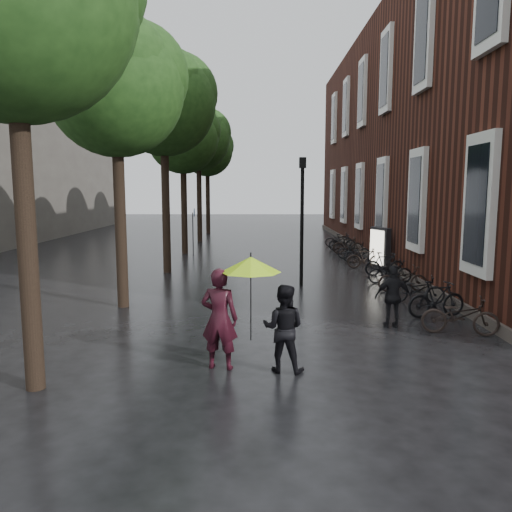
{
  "coord_description": "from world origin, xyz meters",
  "views": [
    {
      "loc": [
        -0.18,
        -7.17,
        3.41
      ],
      "look_at": [
        -0.23,
        5.51,
        1.69
      ],
      "focal_mm": 35.0,
      "sensor_mm": 36.0,
      "label": 1
    }
  ],
  "objects_px": {
    "ad_lightbox": "(380,248)",
    "lamp_post": "(302,209)",
    "person_black": "(283,328)",
    "person_burgundy": "(219,319)",
    "pedestrian_walking": "(393,297)",
    "parked_bicycles": "(376,263)"
  },
  "relations": [
    {
      "from": "ad_lightbox",
      "to": "parked_bicycles",
      "type": "bearing_deg",
      "value": -129.73
    },
    {
      "from": "parked_bicycles",
      "to": "lamp_post",
      "type": "height_order",
      "value": "lamp_post"
    },
    {
      "from": "ad_lightbox",
      "to": "lamp_post",
      "type": "xyz_separation_m",
      "value": [
        -3.64,
        -3.68,
        1.82
      ]
    },
    {
      "from": "parked_bicycles",
      "to": "ad_lightbox",
      "type": "distance_m",
      "value": 1.29
    },
    {
      "from": "person_burgundy",
      "to": "lamp_post",
      "type": "relative_size",
      "value": 0.43
    },
    {
      "from": "parked_bicycles",
      "to": "pedestrian_walking",
      "type": "bearing_deg",
      "value": -100.37
    },
    {
      "from": "parked_bicycles",
      "to": "lamp_post",
      "type": "xyz_separation_m",
      "value": [
        -3.23,
        -2.54,
        2.27
      ]
    },
    {
      "from": "pedestrian_walking",
      "to": "parked_bicycles",
      "type": "bearing_deg",
      "value": -102.44
    },
    {
      "from": "person_burgundy",
      "to": "pedestrian_walking",
      "type": "bearing_deg",
      "value": -134.4
    },
    {
      "from": "lamp_post",
      "to": "person_burgundy",
      "type": "bearing_deg",
      "value": -105.46
    },
    {
      "from": "person_burgundy",
      "to": "ad_lightbox",
      "type": "xyz_separation_m",
      "value": [
        5.9,
        11.83,
        -0.07
      ]
    },
    {
      "from": "pedestrian_walking",
      "to": "ad_lightbox",
      "type": "distance_m",
      "value": 9.17
    },
    {
      "from": "parked_bicycles",
      "to": "ad_lightbox",
      "type": "xyz_separation_m",
      "value": [
        0.41,
        1.14,
        0.45
      ]
    },
    {
      "from": "pedestrian_walking",
      "to": "ad_lightbox",
      "type": "bearing_deg",
      "value": -103.7
    },
    {
      "from": "ad_lightbox",
      "to": "lamp_post",
      "type": "distance_m",
      "value": 5.49
    },
    {
      "from": "pedestrian_walking",
      "to": "lamp_post",
      "type": "distance_m",
      "value": 5.92
    },
    {
      "from": "parked_bicycles",
      "to": "ad_lightbox",
      "type": "bearing_deg",
      "value": 70.06
    },
    {
      "from": "person_black",
      "to": "person_burgundy",
      "type": "bearing_deg",
      "value": 6.37
    },
    {
      "from": "person_burgundy",
      "to": "person_black",
      "type": "distance_m",
      "value": 1.22
    },
    {
      "from": "person_burgundy",
      "to": "pedestrian_walking",
      "type": "xyz_separation_m",
      "value": [
        4.05,
        2.86,
        -0.2
      ]
    },
    {
      "from": "person_black",
      "to": "pedestrian_walking",
      "type": "xyz_separation_m",
      "value": [
        2.85,
        3.0,
        -0.06
      ]
    },
    {
      "from": "pedestrian_walking",
      "to": "parked_bicycles",
      "type": "distance_m",
      "value": 7.98
    }
  ]
}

